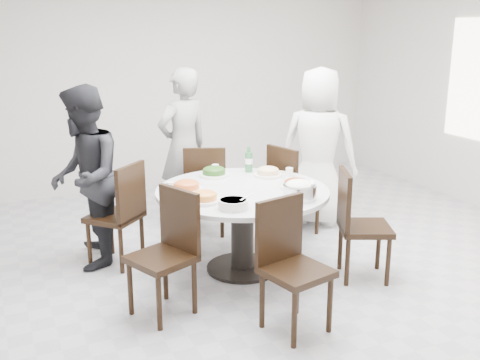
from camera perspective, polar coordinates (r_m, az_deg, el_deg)
name	(u,v)px	position (r m, az deg, el deg)	size (l,w,h in m)	color
floor	(277,263)	(5.24, 3.76, -8.42)	(6.00, 6.00, 0.01)	#B2B2B7
wall_back	(172,81)	(7.60, -6.95, 9.93)	(6.00, 0.01, 2.80)	beige
dining_table	(242,230)	(4.97, 0.24, -5.09)	(1.50, 1.50, 0.75)	silver
chair_ne	(295,190)	(5.82, 5.58, -1.01)	(0.42, 0.42, 0.95)	black
chair_n	(206,189)	(5.85, -3.51, -0.88)	(0.42, 0.42, 0.95)	black
chair_nw	(114,214)	(5.19, -12.64, -3.40)	(0.42, 0.42, 0.95)	black
chair_sw	(161,256)	(4.23, -8.02, -7.61)	(0.42, 0.42, 0.95)	black
chair_s	(297,269)	(3.99, 5.78, -8.94)	(0.42, 0.42, 0.95)	black
chair_se	(365,225)	(4.90, 12.60, -4.53)	(0.42, 0.42, 0.95)	black
diner_right	(318,147)	(6.08, 7.97, 3.31)	(0.83, 0.54, 1.71)	white
diner_middle	(183,147)	(6.10, -5.78, 3.36)	(0.62, 0.41, 1.70)	black
diner_left	(85,178)	(5.15, -15.48, 0.23)	(0.79, 0.62, 1.63)	black
dish_greens	(214,173)	(5.25, -2.65, 0.75)	(0.28, 0.28, 0.07)	white
dish_pale	(268,173)	(5.25, 2.86, 0.73)	(0.26, 0.26, 0.07)	white
dish_orange	(187,187)	(4.81, -5.42, -0.70)	(0.28, 0.28, 0.07)	white
dish_redbrown	(296,185)	(4.86, 5.74, -0.55)	(0.27, 0.27, 0.07)	white
dish_tofu	(204,198)	(4.50, -3.66, -1.84)	(0.27, 0.27, 0.07)	white
rice_bowl	(299,192)	(4.59, 6.06, -1.22)	(0.27, 0.27, 0.12)	silver
soup_bowl	(233,204)	(4.34, -0.70, -2.45)	(0.23, 0.23, 0.07)	white
beverage_bottle	(249,159)	(5.39, 0.90, 2.12)	(0.07, 0.07, 0.25)	#286538
tea_cups	(217,169)	(5.36, -2.34, 1.10)	(0.07, 0.07, 0.08)	white
chopsticks	(213,171)	(5.43, -2.79, 0.90)	(0.24, 0.04, 0.01)	tan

